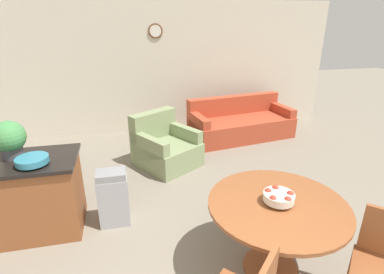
% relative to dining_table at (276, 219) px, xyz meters
% --- Properties ---
extents(wall_back, '(8.00, 0.09, 2.70)m').
position_rel_dining_table_xyz_m(wall_back, '(-0.69, 4.35, 0.75)').
color(wall_back, beige).
rests_on(wall_back, ground_plane).
extents(dining_table, '(1.28, 1.28, 0.78)m').
position_rel_dining_table_xyz_m(dining_table, '(0.00, 0.00, 0.00)').
color(dining_table, brown).
rests_on(dining_table, ground_plane).
extents(dining_chair_near_right, '(0.59, 0.59, 0.91)m').
position_rel_dining_table_xyz_m(dining_chair_near_right, '(0.67, -0.56, -0.10)').
color(dining_chair_near_right, brown).
rests_on(dining_chair_near_right, ground_plane).
extents(fruit_bowl, '(0.28, 0.28, 0.12)m').
position_rel_dining_table_xyz_m(fruit_bowl, '(-0.00, 0.00, 0.25)').
color(fruit_bowl, silver).
rests_on(fruit_bowl, dining_table).
extents(kitchen_island, '(1.08, 0.73, 0.92)m').
position_rel_dining_table_xyz_m(kitchen_island, '(-2.40, 1.18, -0.14)').
color(kitchen_island, brown).
rests_on(kitchen_island, ground_plane).
extents(teal_bowl, '(0.33, 0.33, 0.09)m').
position_rel_dining_table_xyz_m(teal_bowl, '(-2.27, 1.02, 0.37)').
color(teal_bowl, teal).
rests_on(teal_bowl, kitchen_island).
extents(potted_plant, '(0.34, 0.34, 0.42)m').
position_rel_dining_table_xyz_m(potted_plant, '(-2.53, 1.28, 0.54)').
color(potted_plant, '#4C4C51').
rests_on(potted_plant, kitchen_island).
extents(trash_bin, '(0.35, 0.25, 0.70)m').
position_rel_dining_table_xyz_m(trash_bin, '(-1.51, 1.11, -0.25)').
color(trash_bin, '#9E9EA3').
rests_on(trash_bin, ground_plane).
extents(couch, '(2.21, 1.21, 0.81)m').
position_rel_dining_table_xyz_m(couch, '(1.03, 3.49, -0.32)').
color(couch, '#B24228').
rests_on(couch, ground_plane).
extents(armchair, '(1.22, 1.24, 0.87)m').
position_rel_dining_table_xyz_m(armchair, '(-0.69, 2.56, -0.31)').
color(armchair, gray).
rests_on(armchair, ground_plane).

